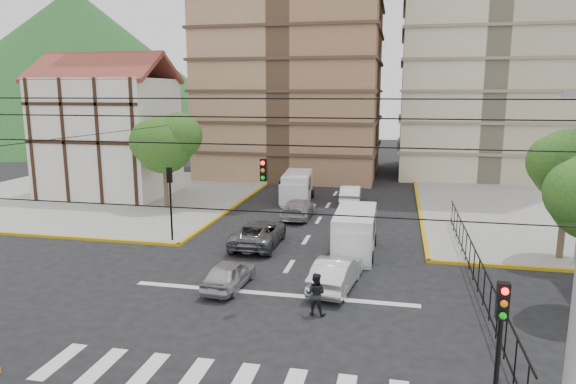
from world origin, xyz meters
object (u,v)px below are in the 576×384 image
(van_left_lane, at_px, (297,188))
(car_white_front_right, at_px, (336,273))
(traffic_light_se, at_px, (499,340))
(pedestrian_crosswalk, at_px, (315,294))
(traffic_light_nw, at_px, (170,192))
(van_right_lane, at_px, (354,234))
(car_silver_front_left, at_px, (229,274))

(van_left_lane, height_order, car_white_front_right, van_left_lane)
(traffic_light_se, bearing_deg, pedestrian_crosswalk, 127.35)
(traffic_light_se, distance_m, traffic_light_nw, 22.06)
(car_white_front_right, bearing_deg, pedestrian_crosswalk, 88.66)
(traffic_light_se, bearing_deg, van_right_lane, 106.86)
(traffic_light_se, distance_m, van_right_lane, 16.24)
(car_white_front_right, distance_m, pedestrian_crosswalk, 3.08)
(van_right_lane, distance_m, car_silver_front_left, 8.05)
(van_left_lane, bearing_deg, car_silver_front_left, -93.44)
(traffic_light_se, bearing_deg, car_white_front_right, 116.17)
(traffic_light_nw, height_order, pedestrian_crosswalk, traffic_light_nw)
(pedestrian_crosswalk, bearing_deg, car_silver_front_left, -20.43)
(traffic_light_se, distance_m, pedestrian_crosswalk, 9.41)
(van_right_lane, relative_size, car_white_front_right, 1.19)
(traffic_light_se, relative_size, van_left_lane, 0.80)
(traffic_light_se, height_order, traffic_light_nw, same)
(van_left_lane, bearing_deg, traffic_light_nw, -116.90)
(traffic_light_nw, relative_size, car_white_front_right, 0.97)
(traffic_light_se, bearing_deg, van_left_lane, 110.25)
(traffic_light_nw, relative_size, car_silver_front_left, 1.15)
(van_right_lane, relative_size, van_left_lane, 0.99)
(pedestrian_crosswalk, bearing_deg, van_right_lane, -91.13)
(pedestrian_crosswalk, bearing_deg, van_left_lane, -71.92)
(traffic_light_se, relative_size, pedestrian_crosswalk, 2.49)
(van_left_lane, bearing_deg, van_right_lane, -71.07)
(traffic_light_nw, relative_size, van_left_lane, 0.80)
(van_left_lane, relative_size, pedestrian_crosswalk, 3.10)
(van_right_lane, relative_size, pedestrian_crosswalk, 3.06)
(traffic_light_se, height_order, van_left_lane, traffic_light_se)
(car_white_front_right, relative_size, pedestrian_crosswalk, 2.57)
(traffic_light_se, distance_m, car_white_front_right, 11.73)
(van_left_lane, distance_m, car_white_front_right, 18.91)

